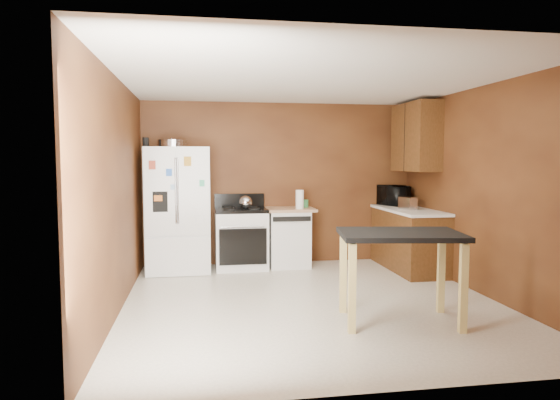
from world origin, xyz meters
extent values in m
plane|color=silver|center=(0.00, 0.00, 0.00)|extent=(4.50, 4.50, 0.00)
plane|color=white|center=(0.00, 0.00, 2.50)|extent=(4.50, 4.50, 0.00)
plane|color=brown|center=(0.00, 2.25, 1.25)|extent=(4.20, 0.00, 4.20)
plane|color=brown|center=(0.00, -2.25, 1.25)|extent=(4.20, 0.00, 4.20)
plane|color=brown|center=(-2.10, 0.00, 1.25)|extent=(0.00, 4.50, 4.50)
plane|color=brown|center=(2.10, 0.00, 1.25)|extent=(0.00, 4.50, 4.50)
cylinder|color=silver|center=(-1.62, 1.90, 1.85)|extent=(0.42, 0.42, 0.11)
cylinder|color=black|center=(-1.98, 1.82, 1.87)|extent=(0.09, 0.09, 0.13)
sphere|color=silver|center=(-0.58, 1.79, 1.00)|extent=(0.20, 0.20, 0.20)
cylinder|color=white|center=(0.23, 1.81, 1.03)|extent=(0.16, 0.16, 0.28)
cylinder|color=#47B967|center=(0.36, 2.04, 0.95)|extent=(0.13, 0.13, 0.12)
cube|color=silver|center=(1.75, 1.39, 0.99)|extent=(0.22, 0.28, 0.18)
imported|color=black|center=(1.79, 2.04, 1.04)|extent=(0.49, 0.60, 0.29)
cube|color=white|center=(-1.55, 1.88, 0.90)|extent=(0.90, 0.75, 1.80)
cube|color=white|center=(-1.78, 1.49, 1.18)|extent=(0.43, 0.02, 1.20)
cube|color=white|center=(-1.32, 1.49, 1.18)|extent=(0.43, 0.02, 1.20)
cube|color=white|center=(-1.55, 1.49, 0.28)|extent=(0.88, 0.02, 0.54)
cube|color=black|center=(-1.78, 1.48, 1.05)|extent=(0.20, 0.01, 0.28)
cylinder|color=silver|center=(-1.56, 1.46, 1.20)|extent=(0.02, 0.02, 0.90)
cylinder|color=silver|center=(-1.54, 1.46, 1.20)|extent=(0.02, 0.02, 0.90)
cube|color=#B9422B|center=(-1.87, 1.46, 1.55)|extent=(0.09, 0.00, 0.12)
cube|color=#3874EE|center=(-1.65, 1.46, 1.45)|extent=(0.08, 0.00, 0.10)
cube|color=gold|center=(-1.40, 1.46, 1.60)|extent=(0.10, 0.00, 0.13)
cube|color=#48CB95|center=(-1.21, 1.46, 1.30)|extent=(0.07, 0.00, 0.09)
cube|color=orange|center=(-1.80, 1.46, 1.10)|extent=(0.11, 0.00, 0.08)
cube|color=white|center=(-1.25, 1.46, 0.80)|extent=(0.09, 0.00, 0.10)
cube|color=#A8D4FC|center=(-1.60, 1.46, 1.25)|extent=(0.07, 0.00, 0.07)
cube|color=white|center=(-0.64, 1.93, 0.42)|extent=(0.76, 0.65, 0.85)
cube|color=black|center=(-0.64, 1.93, 0.88)|extent=(0.76, 0.65, 0.05)
cube|color=black|center=(-0.64, 2.21, 1.00)|extent=(0.76, 0.06, 0.20)
cube|color=black|center=(-0.64, 1.59, 0.38)|extent=(0.68, 0.02, 0.52)
cylinder|color=silver|center=(-0.64, 1.58, 0.67)|extent=(0.62, 0.02, 0.02)
cylinder|color=black|center=(-0.82, 2.08, 0.91)|extent=(0.17, 0.17, 0.02)
cylinder|color=black|center=(-0.46, 2.08, 0.91)|extent=(0.17, 0.17, 0.02)
cylinder|color=black|center=(-0.82, 1.77, 0.91)|extent=(0.17, 0.17, 0.02)
cylinder|color=black|center=(-0.46, 1.77, 0.91)|extent=(0.17, 0.17, 0.02)
cube|color=white|center=(0.08, 1.95, 0.42)|extent=(0.60, 0.60, 0.85)
cube|color=black|center=(0.08, 1.64, 0.76)|extent=(0.56, 0.02, 0.07)
cube|color=tan|center=(0.08, 1.95, 0.87)|extent=(0.78, 0.62, 0.04)
cube|color=brown|center=(1.80, 1.45, 0.43)|extent=(0.60, 1.55, 0.86)
cube|color=white|center=(1.80, 1.45, 0.88)|extent=(0.63, 1.58, 0.04)
cube|color=brown|center=(1.93, 1.55, 1.95)|extent=(0.35, 1.05, 1.00)
cube|color=black|center=(1.75, 1.55, 1.95)|extent=(0.01, 0.01, 1.00)
cube|color=black|center=(0.71, -0.82, 0.88)|extent=(1.29, 0.96, 0.05)
cube|color=tan|center=(0.25, -0.42, 0.42)|extent=(0.08, 0.08, 0.85)
cube|color=tan|center=(1.28, -0.58, 0.42)|extent=(0.08, 0.08, 0.85)
cube|color=tan|center=(0.15, -1.05, 0.42)|extent=(0.08, 0.08, 0.85)
cube|color=tan|center=(1.18, -1.22, 0.42)|extent=(0.08, 0.08, 0.85)
camera|label=1|loc=(-1.25, -5.45, 1.62)|focal=32.00mm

